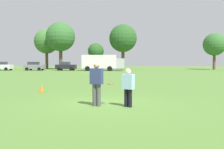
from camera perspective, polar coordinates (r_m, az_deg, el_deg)
ground_plane at (r=10.47m, az=-1.82°, el=-7.17°), size 170.02×170.02×0.00m
player_thrower at (r=9.91m, az=-3.76°, el=-1.70°), size 0.57×0.42×1.84m
player_defender at (r=9.72m, az=3.93°, el=-2.68°), size 0.54×0.46×1.59m
frisbee at (r=10.06m, az=-0.33°, el=-2.34°), size 0.27×0.27×0.06m
traffic_cone at (r=15.16m, az=-16.68°, el=-3.21°), size 0.32×0.32×0.48m
parked_car_near_left at (r=55.16m, az=-25.04°, el=1.87°), size 4.21×2.24×1.82m
parked_car_mid_left at (r=52.57m, az=-18.24°, el=1.96°), size 4.21×2.24×1.82m
parked_car_center at (r=50.55m, az=-11.12°, el=2.02°), size 4.21×2.24×1.82m
box_truck at (r=47.83m, az=-2.34°, el=3.01°), size 8.51×3.05×3.18m
tree_center_elm at (r=63.14m, az=-15.55°, el=7.69°), size 6.25×6.25×10.16m
tree_east_birch at (r=58.25m, az=-12.34°, el=8.85°), size 6.91×6.91×11.24m
tree_east_oak at (r=59.13m, az=-3.93°, el=5.64°), size 3.98×3.98×6.47m
tree_far_east_pine at (r=57.03m, az=2.67°, el=8.70°), size 6.61×6.61×10.74m
tree_far_west_pine at (r=59.27m, az=23.54°, el=6.65°), size 5.15×5.15×8.37m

